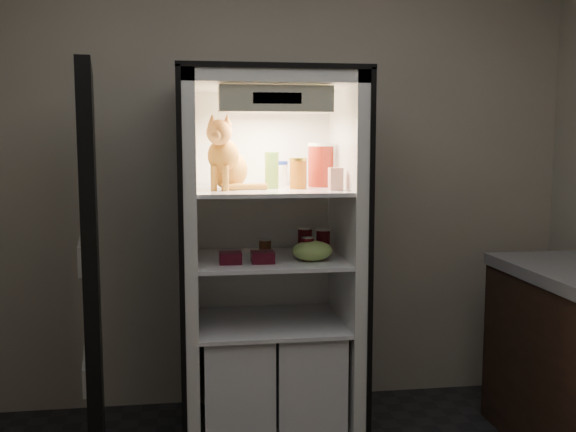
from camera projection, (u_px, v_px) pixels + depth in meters
The scene contains 16 objects.
room_shell at pixel (321, 110), 1.88m from camera, with size 3.60×3.60×3.60m.
refrigerator at pixel (269, 283), 3.33m from camera, with size 0.90×0.72×1.88m.
fridge_door at pixel (92, 277), 2.91m from camera, with size 0.18×0.87×1.85m.
tabby_cat at pixel (226, 161), 3.16m from camera, with size 0.31×0.37×0.37m.
parmesan_shaker at pixel (272, 170), 3.23m from camera, with size 0.07×0.07×0.18m.
mayo_tub at pixel (279, 174), 3.40m from camera, with size 0.10×0.10×0.13m.
salsa_jar at pixel (298, 173), 3.21m from camera, with size 0.09×0.09×0.16m.
pepper_jar at pixel (321, 165), 3.35m from camera, with size 0.14×0.14×0.23m.
cream_carton at pixel (336, 179), 3.12m from camera, with size 0.06×0.06×0.11m, color beige.
soda_can_a at pixel (305, 241), 3.35m from camera, with size 0.07×0.07×0.14m.
soda_can_b at pixel (323, 242), 3.33m from camera, with size 0.07×0.07×0.13m.
soda_can_c at pixel (308, 249), 3.17m from camera, with size 0.06×0.06×0.12m.
condiment_jar at pixel (265, 247), 3.32m from camera, with size 0.06×0.06×0.09m.
grape_bag at pixel (312, 251), 3.16m from camera, with size 0.20×0.15×0.10m, color #81AC50.
berry_box_left at pixel (230, 258), 3.10m from camera, with size 0.11×0.11×0.05m, color #4F0D20.
berry_box_right at pixel (263, 257), 3.12m from camera, with size 0.11×0.11×0.06m, color #4F0D20.
Camera 1 is at (-0.36, -1.87, 1.53)m, focal length 40.00 mm.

